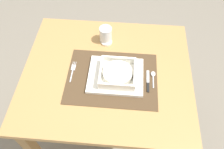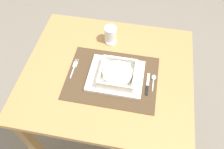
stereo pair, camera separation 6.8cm
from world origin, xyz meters
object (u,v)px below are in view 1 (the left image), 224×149
at_px(spoon, 153,75).
at_px(drinking_glass, 106,35).
at_px(porridge_bowl, 118,74).
at_px(butter_knife, 148,82).
at_px(fork, 73,70).
at_px(condiment_saucer, 107,41).
at_px(dining_table, 107,83).

distance_m(spoon, drinking_glass, 0.35).
relative_size(porridge_bowl, butter_knife, 1.34).
distance_m(porridge_bowl, butter_knife, 0.16).
distance_m(fork, spoon, 0.42).
bearing_deg(condiment_saucer, fork, -125.97).
bearing_deg(dining_table, condiment_saucer, 96.13).
relative_size(porridge_bowl, spoon, 1.68).
relative_size(dining_table, porridge_bowl, 4.98).
bearing_deg(spoon, drinking_glass, 137.35).
relative_size(dining_table, fork, 6.74).
bearing_deg(porridge_bowl, butter_knife, -6.36).
relative_size(butter_knife, drinking_glass, 1.37).
bearing_deg(butter_knife, spoon, 61.42).
relative_size(dining_table, drinking_glass, 9.17).
relative_size(spoon, condiment_saucer, 1.66).
bearing_deg(condiment_saucer, drinking_glass, 111.58).
height_order(porridge_bowl, fork, porridge_bowl).
bearing_deg(condiment_saucer, porridge_bowl, -71.91).
relative_size(spoon, butter_knife, 0.80).
height_order(dining_table, condiment_saucer, condiment_saucer).
bearing_deg(dining_table, butter_knife, -14.30).
relative_size(drinking_glass, condiment_saucer, 1.52).
bearing_deg(dining_table, porridge_bowl, -32.71).
distance_m(dining_table, fork, 0.22).
bearing_deg(spoon, butter_knife, -120.94).
xyz_separation_m(fork, drinking_glass, (0.15, 0.23, 0.04)).
height_order(spoon, butter_knife, spoon).
height_order(dining_table, porridge_bowl, porridge_bowl).
bearing_deg(spoon, dining_table, 176.39).
xyz_separation_m(spoon, condiment_saucer, (-0.26, 0.21, 0.00)).
height_order(drinking_glass, condiment_saucer, drinking_glass).
distance_m(drinking_glass, condiment_saucer, 0.04).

